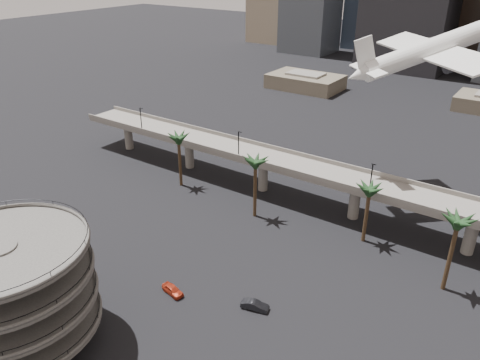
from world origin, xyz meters
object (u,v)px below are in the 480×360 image
Objects in this scene: parking_ramp at (9,287)px; car_a at (173,290)px; airborne_jet at (438,47)px; car_b at (255,305)px; overpass at (307,172)px.

parking_ramp is 5.26× the size of car_a.
airborne_jet reaches higher than car_b.
car_a is at bearing 94.21° from car_b.
parking_ramp is at bearing -160.27° from airborne_jet.
airborne_jet is (18.19, 15.62, 25.50)m from overpass.
car_b is at bearing -59.35° from car_a.
airborne_jet is 66.98m from car_a.
airborne_jet is (31.19, 74.61, 23.00)m from parking_ramp.
airborne_jet reaches higher than parking_ramp.
parking_ramp is at bearing 164.88° from car_a.
overpass reaches higher than car_a.
car_b is (-8.61, -50.24, -32.12)m from airborne_jet.
car_a is (9.82, 19.86, -9.12)m from parking_ramp.
parking_ramp is 23.95m from car_a.
car_a is (-21.37, -54.76, -32.12)m from airborne_jet.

